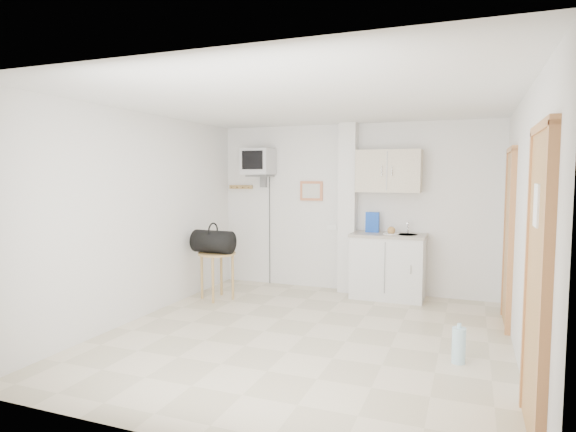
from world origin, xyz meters
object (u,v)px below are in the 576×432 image
at_px(crt_television, 258,163).
at_px(duffel_bag, 213,241).
at_px(water_bottle, 459,345).
at_px(round_table, 217,260).

distance_m(crt_television, duffel_bag, 1.52).
bearing_deg(crt_television, water_bottle, -36.04).
relative_size(round_table, water_bottle, 1.76).
height_order(crt_television, water_bottle, crt_television).
xyz_separation_m(round_table, duffel_bag, (-0.03, -0.04, 0.27)).
xyz_separation_m(duffel_bag, water_bottle, (3.27, -1.20, -0.65)).
xyz_separation_m(crt_television, round_table, (-0.20, -0.97, -1.38)).
height_order(crt_television, round_table, crt_television).
bearing_deg(duffel_bag, crt_television, 80.18).
xyz_separation_m(crt_television, water_bottle, (3.04, -2.21, -1.77)).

